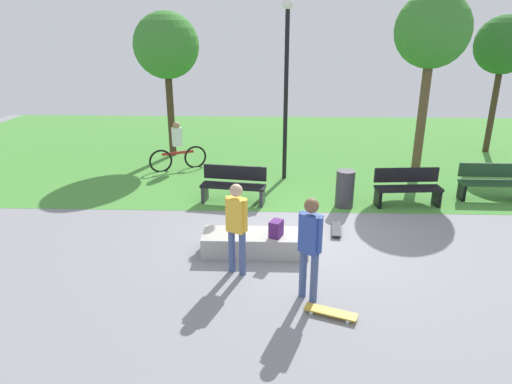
% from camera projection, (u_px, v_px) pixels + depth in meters
% --- Properties ---
extents(ground_plane, '(28.00, 28.00, 0.00)m').
position_uv_depth(ground_plane, '(297.00, 237.00, 9.46)').
color(ground_plane, gray).
extents(grass_lawn, '(26.60, 12.65, 0.01)m').
position_uv_depth(grass_lawn, '(287.00, 147.00, 16.68)').
color(grass_lawn, '#478C38').
rests_on(grass_lawn, ground_plane).
extents(concrete_ledge, '(2.03, 0.72, 0.40)m').
position_uv_depth(concrete_ledge, '(255.00, 243.00, 8.73)').
color(concrete_ledge, '#A8A59E').
rests_on(concrete_ledge, ground_plane).
extents(backpack_on_ledge, '(0.30, 0.34, 0.32)m').
position_uv_depth(backpack_on_ledge, '(276.00, 229.00, 8.49)').
color(backpack_on_ledge, '#4C1E66').
rests_on(backpack_on_ledge, concrete_ledge).
extents(skater_performing_trick, '(0.39, 0.33, 1.67)m').
position_uv_depth(skater_performing_trick, '(237.00, 223.00, 7.72)').
color(skater_performing_trick, '#3F5184').
rests_on(skater_performing_trick, ground_plane).
extents(skater_watching, '(0.37, 0.36, 1.72)m').
position_uv_depth(skater_watching, '(310.00, 242.00, 6.93)').
color(skater_watching, '#3F5184').
rests_on(skater_watching, ground_plane).
extents(skateboard_by_ledge, '(0.82, 0.48, 0.08)m').
position_uv_depth(skateboard_by_ledge, '(331.00, 312.00, 6.81)').
color(skateboard_by_ledge, gold).
rests_on(skateboard_by_ledge, ground_plane).
extents(skateboard_spare, '(0.30, 0.82, 0.08)m').
position_uv_depth(skateboard_spare, '(336.00, 229.00, 9.67)').
color(skateboard_spare, black).
rests_on(skateboard_spare, ground_plane).
extents(park_bench_center_lawn, '(1.63, 0.60, 0.91)m').
position_uv_depth(park_bench_center_lawn, '(408.00, 186.00, 11.03)').
color(park_bench_center_lawn, black).
rests_on(park_bench_center_lawn, ground_plane).
extents(park_bench_near_path, '(1.65, 0.70, 0.91)m').
position_uv_depth(park_bench_near_path, '(234.00, 184.00, 11.21)').
color(park_bench_near_path, black).
rests_on(park_bench_near_path, ground_plane).
extents(park_bench_by_oak, '(1.61, 0.50, 0.91)m').
position_uv_depth(park_bench_by_oak, '(492.00, 181.00, 11.42)').
color(park_bench_by_oak, '#1E4223').
rests_on(park_bench_by_oak, ground_plane).
extents(tree_slender_maple, '(2.11, 2.11, 4.69)m').
position_uv_depth(tree_slender_maple, '(166.00, 47.00, 14.47)').
color(tree_slender_maple, '#42301E').
rests_on(tree_slender_maple, grass_lawn).
extents(tree_broad_elm, '(2.12, 2.12, 5.15)m').
position_uv_depth(tree_broad_elm, '(432.00, 32.00, 12.70)').
color(tree_broad_elm, brown).
rests_on(tree_broad_elm, grass_lawn).
extents(tree_tall_oak, '(1.91, 1.91, 4.59)m').
position_uv_depth(tree_tall_oak, '(504.00, 46.00, 14.90)').
color(tree_tall_oak, '#42301E').
rests_on(tree_tall_oak, grass_lawn).
extents(lamp_post, '(0.28, 0.28, 4.87)m').
position_uv_depth(lamp_post, '(286.00, 76.00, 12.23)').
color(lamp_post, black).
rests_on(lamp_post, ground_plane).
extents(trash_bin, '(0.44, 0.44, 0.91)m').
position_uv_depth(trash_bin, '(345.00, 189.00, 10.93)').
color(trash_bin, '#333338').
rests_on(trash_bin, ground_plane).
extents(cyclist_on_bicycle, '(1.64, 0.89, 1.52)m').
position_uv_depth(cyclist_on_bicycle, '(178.00, 150.00, 13.84)').
color(cyclist_on_bicycle, black).
rests_on(cyclist_on_bicycle, ground_plane).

